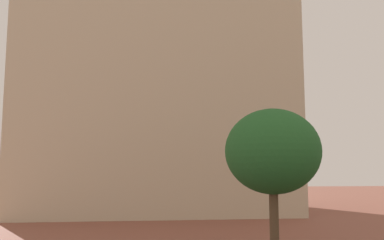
# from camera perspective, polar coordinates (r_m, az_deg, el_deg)

# --- Properties ---
(landmark_building) EXTENTS (22.35, 12.76, 33.42)m
(landmark_building) POSITION_cam_1_polar(r_m,az_deg,el_deg) (35.11, -4.45, 5.20)
(landmark_building) COLOR beige
(landmark_building) RESTS_ON ground_plane
(tree_curb_far) EXTENTS (3.80, 3.80, 6.18)m
(tree_curb_far) POSITION_cam_1_polar(r_m,az_deg,el_deg) (15.90, 11.74, -4.59)
(tree_curb_far) COLOR brown
(tree_curb_far) RESTS_ON ground_plane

